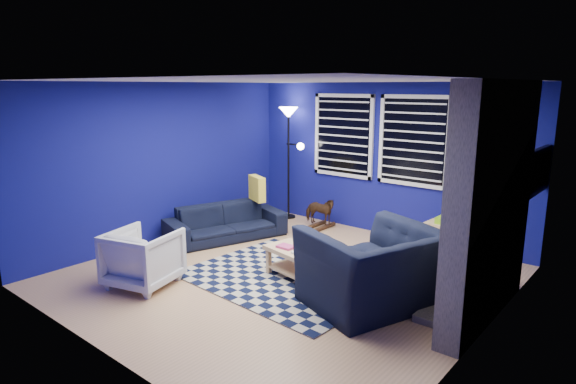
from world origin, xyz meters
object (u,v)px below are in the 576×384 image
(cabinet, at_px, (448,240))
(tv, at_px, (537,171))
(rocking_horse, at_px, (320,211))
(coffee_table, at_px, (296,257))
(sofa, at_px, (226,222))
(armchair_big, at_px, (372,269))
(floor_lamp, at_px, (289,128))
(armchair_bent, at_px, (143,258))

(cabinet, bearing_deg, tv, 2.83)
(tv, height_order, cabinet, tv)
(rocking_horse, relative_size, coffee_table, 0.64)
(coffee_table, bearing_deg, rocking_horse, 118.54)
(sofa, xyz_separation_m, cabinet, (3.13, 1.42, -0.01))
(tv, distance_m, cabinet, 1.55)
(rocking_horse, bearing_deg, tv, -102.85)
(armchair_big, distance_m, coffee_table, 1.18)
(armchair_big, distance_m, floor_lamp, 4.06)
(cabinet, distance_m, floor_lamp, 3.47)
(sofa, xyz_separation_m, armchair_big, (3.08, -0.65, 0.17))
(tv, height_order, sofa, tv)
(tv, relative_size, armchair_bent, 1.28)
(armchair_bent, relative_size, coffee_table, 0.87)
(tv, bearing_deg, cabinet, 179.25)
(coffee_table, height_order, cabinet, cabinet)
(rocking_horse, bearing_deg, sofa, 138.38)
(armchair_big, bearing_deg, sofa, -81.76)
(sofa, distance_m, armchair_big, 3.15)
(floor_lamp, bearing_deg, coffee_table, -48.67)
(rocking_horse, distance_m, cabinet, 2.31)
(rocking_horse, height_order, cabinet, cabinet)
(armchair_bent, height_order, cabinet, armchair_bent)
(tv, xyz_separation_m, coffee_table, (-2.28, -1.96, -1.11))
(armchair_bent, distance_m, cabinet, 4.21)
(cabinet, relative_size, floor_lamp, 0.31)
(armchair_big, relative_size, floor_lamp, 0.67)
(armchair_big, distance_m, rocking_horse, 3.09)
(coffee_table, xyz_separation_m, floor_lamp, (-1.94, 2.21, 1.40))
(sofa, distance_m, armchair_bent, 2.02)
(coffee_table, distance_m, floor_lamp, 3.26)
(tv, bearing_deg, sofa, -161.50)
(rocking_horse, relative_size, cabinet, 0.89)
(sofa, xyz_separation_m, coffee_table, (1.91, -0.56, 0.01))
(armchair_bent, bearing_deg, coffee_table, -150.13)
(tv, relative_size, floor_lamp, 0.48)
(rocking_horse, xyz_separation_m, floor_lamp, (-0.85, 0.20, 1.38))
(sofa, distance_m, floor_lamp, 2.17)
(sofa, relative_size, rocking_horse, 3.31)
(sofa, height_order, armchair_bent, armchair_bent)
(tv, height_order, armchair_big, tv)
(cabinet, bearing_deg, armchair_big, -87.85)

